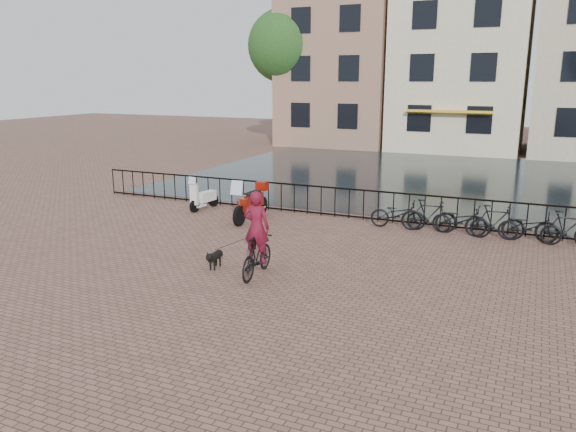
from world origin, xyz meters
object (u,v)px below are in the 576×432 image
at_px(motorcycle, 251,198).
at_px(scooter, 204,192).
at_px(dog, 215,259).
at_px(cyclist, 257,239).

xyz_separation_m(motorcycle, scooter, (-2.26, 0.72, -0.11)).
bearing_deg(scooter, dog, -49.13).
bearing_deg(dog, scooter, 118.91).
distance_m(dog, motorcycle, 4.90).
height_order(cyclist, motorcycle, cyclist).
bearing_deg(cyclist, dog, -7.93).
relative_size(cyclist, dog, 3.24).
xyz_separation_m(cyclist, scooter, (-4.93, 5.46, -0.27)).
relative_size(cyclist, scooter, 1.68).
distance_m(cyclist, motorcycle, 5.43).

